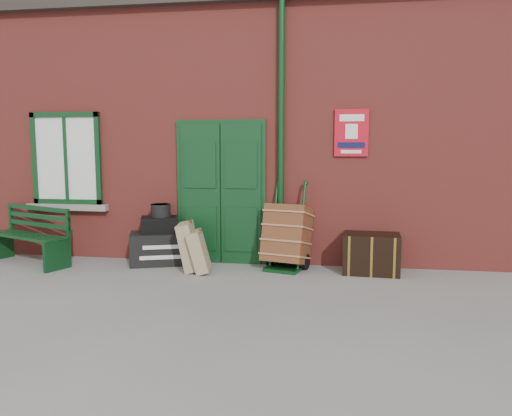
% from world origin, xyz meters
% --- Properties ---
extents(ground, '(80.00, 80.00, 0.00)m').
position_xyz_m(ground, '(0.00, 0.00, 0.00)').
color(ground, gray).
rests_on(ground, ground).
extents(station_building, '(10.30, 4.30, 4.36)m').
position_xyz_m(station_building, '(-0.00, 3.49, 2.16)').
color(station_building, '#A33B34').
rests_on(station_building, ground).
extents(bench, '(1.58, 1.01, 0.94)m').
position_xyz_m(bench, '(-3.27, 0.94, 0.47)').
color(bench, '#0E3618').
rests_on(bench, ground).
extents(houdini_trunk, '(1.12, 0.85, 0.50)m').
position_xyz_m(houdini_trunk, '(-1.20, 1.25, 0.25)').
color(houdini_trunk, black).
rests_on(houdini_trunk, ground).
extents(strongbox, '(0.65, 0.56, 0.25)m').
position_xyz_m(strongbox, '(-1.25, 1.25, 0.62)').
color(strongbox, black).
rests_on(strongbox, houdini_trunk).
extents(hatbox, '(0.38, 0.38, 0.20)m').
position_xyz_m(hatbox, '(-1.22, 1.25, 0.85)').
color(hatbox, black).
rests_on(hatbox, strongbox).
extents(suitcase_back, '(0.40, 0.55, 0.73)m').
position_xyz_m(suitcase_back, '(-0.67, 0.89, 0.37)').
color(suitcase_back, '#9D8967').
rests_on(suitcase_back, ground).
extents(suitcase_front, '(0.39, 0.50, 0.63)m').
position_xyz_m(suitcase_front, '(-0.49, 0.79, 0.32)').
color(suitcase_front, '#9D8967').
rests_on(suitcase_front, ground).
extents(porter_trolley, '(0.78, 0.82, 1.31)m').
position_xyz_m(porter_trolley, '(0.77, 1.23, 0.51)').
color(porter_trolley, '#0D3718').
rests_on(porter_trolley, ground).
extents(dark_trunk, '(0.84, 0.57, 0.58)m').
position_xyz_m(dark_trunk, '(2.02, 1.15, 0.29)').
color(dark_trunk, black).
rests_on(dark_trunk, ground).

